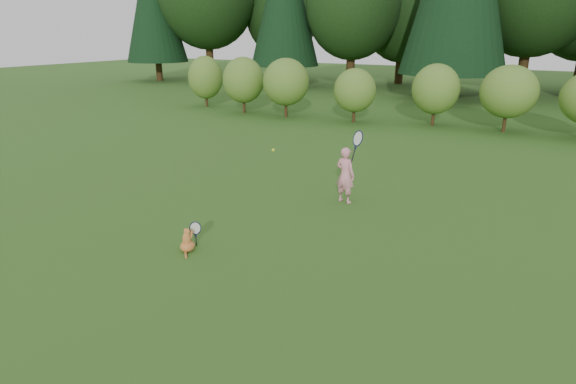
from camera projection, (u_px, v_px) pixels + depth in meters
The scene contains 5 objects.
ground at pixel (260, 235), 9.61m from camera, with size 100.00×100.00×0.00m, color #2C5217.
shrub_row at pixel (427, 94), 19.93m from camera, with size 28.00×3.00×2.80m, color #507B26, non-canonical shape.
child at pixel (346, 174), 11.22m from camera, with size 0.80×0.56×1.98m.
cat at pixel (187, 239), 8.85m from camera, with size 0.42×0.63×0.62m.
tennis_ball at pixel (273, 150), 11.23m from camera, with size 0.07×0.07×0.07m.
Camera 1 is at (4.79, -7.44, 3.87)m, focal length 30.00 mm.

